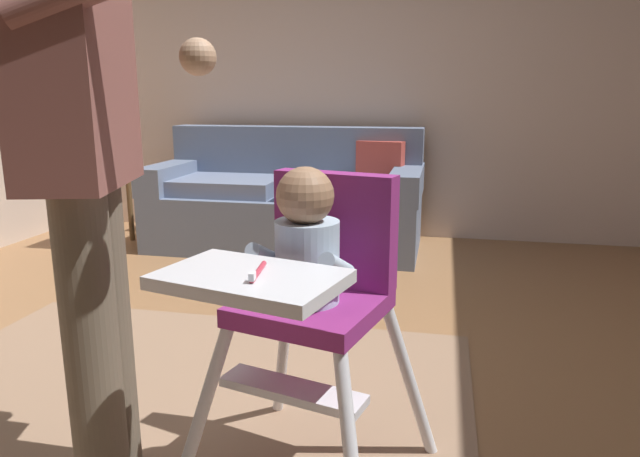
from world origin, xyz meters
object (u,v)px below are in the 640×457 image
Objects in this scene: high_chair at (311,273)px; side_table at (96,194)px; adult_standing at (85,158)px; sippy_cup at (89,168)px; couch at (288,201)px.

side_table is (-2.16, 2.30, -0.25)m from high_chair.
adult_standing is (-0.55, -0.15, 0.31)m from high_chair.
side_table is at bearing 108.23° from adult_standing.
adult_standing reaches higher than sippy_cup.
couch is 2.10× the size of high_chair.
adult_standing is 3.18× the size of side_table.
side_table is 0.19m from sippy_cup.
adult_standing is (0.21, -2.72, 0.61)m from couch.
couch is 2.70m from high_chair.
high_chair is 0.65m from adult_standing.
adult_standing is at bearing -56.04° from sippy_cup.
couch is at bearing 11.01° from side_table.
adult_standing is at bearing -60.77° from high_chair.
adult_standing reaches higher than side_table.
sippy_cup is (-2.19, 2.30, -0.06)m from high_chair.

